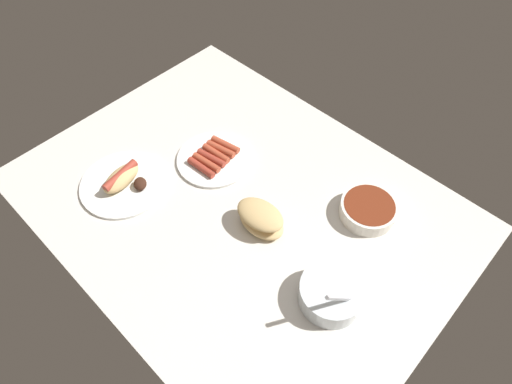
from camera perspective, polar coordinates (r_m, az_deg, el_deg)
ground_plane at (r=123.36cm, az=-2.32°, el=-1.56°), size 120.00×90.00×3.00cm
bread_stack at (r=114.35cm, az=0.63°, el=-3.47°), size 14.39×10.03×7.20cm
plate_sausages at (r=131.42cm, az=-5.54°, el=4.47°), size 22.39×22.39×3.04cm
bowl_chili at (r=121.26cm, az=14.51°, el=-2.18°), size 15.28×15.28×4.46cm
plate_hotdog_assembled at (r=129.80cm, az=-17.01°, el=1.33°), size 24.84×24.84×5.61cm
bowl_coleslaw at (r=105.94cm, az=9.88°, el=-12.91°), size 15.46×15.46×15.42cm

